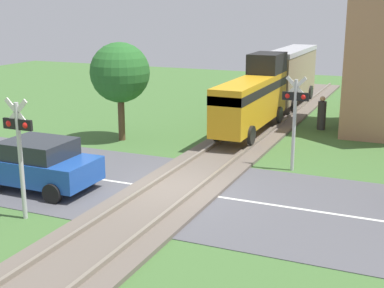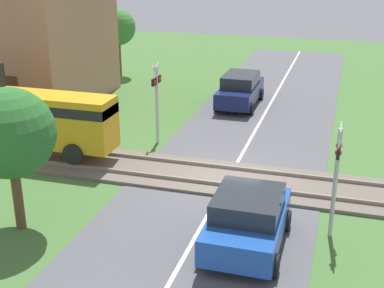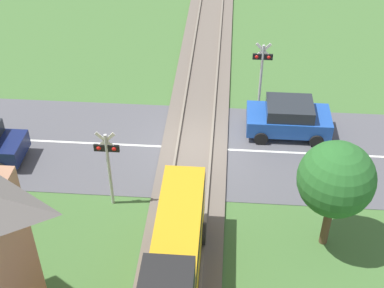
# 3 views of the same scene
# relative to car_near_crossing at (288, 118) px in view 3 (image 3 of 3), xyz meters

# --- Properties ---
(ground_plane) EXTENTS (60.00, 60.00, 0.00)m
(ground_plane) POSITION_rel_car_near_crossing_xyz_m (3.99, 1.44, -0.81)
(ground_plane) COLOR #426B33
(road_surface) EXTENTS (48.00, 6.40, 0.02)m
(road_surface) POSITION_rel_car_near_crossing_xyz_m (3.99, 1.44, -0.80)
(road_surface) COLOR #515156
(road_surface) RESTS_ON ground_plane
(track_bed) EXTENTS (2.80, 48.00, 0.24)m
(track_bed) POSITION_rel_car_near_crossing_xyz_m (3.99, 1.44, -0.74)
(track_bed) COLOR #665B51
(track_bed) RESTS_ON ground_plane
(car_near_crossing) EXTENTS (3.60, 2.03, 1.56)m
(car_near_crossing) POSITION_rel_car_near_crossing_xyz_m (0.00, 0.00, 0.00)
(car_near_crossing) COLOR #1E4CA8
(car_near_crossing) RESTS_ON ground_plane
(crossing_signal_west_approach) EXTENTS (0.90, 0.18, 3.28)m
(crossing_signal_west_approach) POSITION_rel_car_near_crossing_xyz_m (1.19, -2.12, 1.28)
(crossing_signal_west_approach) COLOR #B7B7B7
(crossing_signal_west_approach) RESTS_ON ground_plane
(crossing_signal_east_approach) EXTENTS (0.90, 0.18, 3.28)m
(crossing_signal_east_approach) POSITION_rel_car_near_crossing_xyz_m (6.79, 5.00, 1.28)
(crossing_signal_east_approach) COLOR #B7B7B7
(crossing_signal_east_approach) RESTS_ON ground_plane
(tree_roadside_hedge) EXTENTS (2.48, 2.48, 4.11)m
(tree_roadside_hedge) POSITION_rel_car_near_crossing_xyz_m (-0.84, 6.38, 2.04)
(tree_roadside_hedge) COLOR brown
(tree_roadside_hedge) RESTS_ON ground_plane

